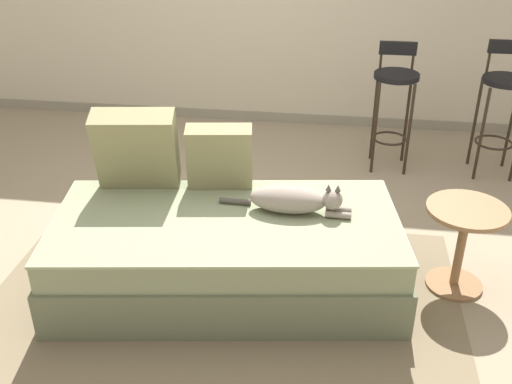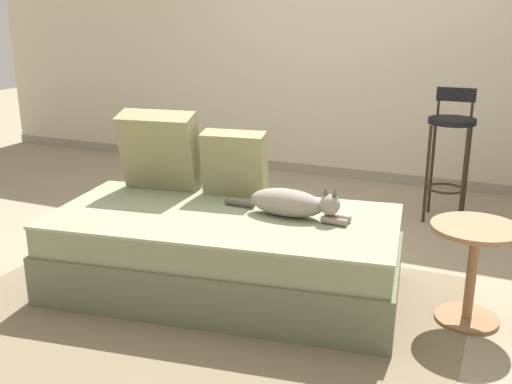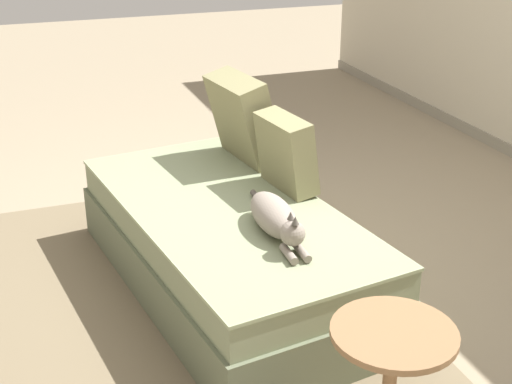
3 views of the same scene
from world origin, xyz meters
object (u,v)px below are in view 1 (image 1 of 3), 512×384
throw_pillow_corner (137,149)px  bar_stool_near_window (395,93)px  couch (227,253)px  bar_stool_by_doorway (502,97)px  cat (293,200)px  throw_pillow_middle (220,157)px  side_table (463,236)px

throw_pillow_corner → bar_stool_near_window: size_ratio=0.51×
couch → bar_stool_by_doorway: size_ratio=1.99×
couch → cat: bearing=18.9°
throw_pillow_corner → bar_stool_by_doorway: bar_stool_by_doorway is taller
cat → bar_stool_by_doorway: bearing=49.0°
throw_pillow_corner → bar_stool_near_window: bearing=43.5°
throw_pillow_middle → bar_stool_by_doorway: 2.35m
bar_stool_near_window → bar_stool_by_doorway: size_ratio=0.96×
bar_stool_near_window → side_table: size_ratio=1.90×
cat → bar_stool_near_window: bar_stool_near_window is taller
couch → cat: cat is taller
side_table → bar_stool_by_doorway: bearing=72.8°
couch → side_table: bearing=8.3°
throw_pillow_corner → throw_pillow_middle: size_ratio=1.25×
bar_stool_near_window → cat: bearing=-111.1°
throw_pillow_middle → side_table: (1.39, -0.17, -0.32)m
couch → bar_stool_near_window: (0.99, 1.76, 0.39)m
bar_stool_near_window → bar_stool_by_doorway: 0.79m
throw_pillow_middle → couch: bearing=-74.3°
couch → bar_stool_by_doorway: bearing=44.7°
couch → throw_pillow_middle: throw_pillow_middle is taller
cat → bar_stool_by_doorway: size_ratio=0.73×
couch → throw_pillow_corner: 0.79m
side_table → couch: bearing=-171.7°
throw_pillow_corner → cat: throw_pillow_corner is taller
throw_pillow_middle → bar_stool_by_doorway: bearing=36.8°
throw_pillow_corner → bar_stool_by_doorway: size_ratio=0.49×
couch → side_table: side_table is taller
couch → bar_stool_near_window: size_ratio=2.07×
throw_pillow_middle → bar_stool_by_doorway: size_ratio=0.39×
couch → cat: (0.35, 0.12, 0.30)m
throw_pillow_middle → cat: size_ratio=0.54×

